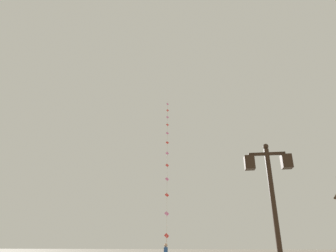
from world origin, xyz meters
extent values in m
cylinder|color=black|center=(2.57, 8.32, 2.14)|extent=(0.14, 0.14, 4.29)
sphere|color=black|center=(2.57, 8.32, 4.37)|extent=(0.16, 0.16, 0.16)
cube|color=black|center=(2.57, 8.32, 4.14)|extent=(1.04, 0.08, 0.08)
cube|color=black|center=(2.05, 8.32, 3.89)|extent=(0.28, 0.28, 0.40)
cube|color=beige|center=(2.05, 8.32, 3.89)|extent=(0.19, 0.19, 0.30)
cube|color=black|center=(3.09, 8.32, 3.89)|extent=(0.28, 0.28, 0.40)
cube|color=beige|center=(3.09, 8.32, 3.89)|extent=(0.19, 0.19, 0.30)
cylinder|color=silver|center=(-2.26, 21.27, 1.20)|extent=(0.25, 1.70, 2.06)
cylinder|color=silver|center=(-2.47, 22.81, 3.07)|extent=(0.21, 1.40, 1.70)
cylinder|color=silver|center=(-2.66, 24.19, 4.75)|extent=(0.21, 1.40, 1.70)
cylinder|color=silver|center=(-2.84, 25.58, 6.44)|extent=(0.21, 1.40, 1.70)
cylinder|color=silver|center=(-3.03, 26.97, 8.12)|extent=(0.21, 1.40, 1.70)
cylinder|color=silver|center=(-3.22, 28.36, 9.80)|extent=(0.21, 1.40, 1.70)
cylinder|color=silver|center=(-3.40, 29.74, 11.49)|extent=(0.21, 1.40, 1.70)
cylinder|color=silver|center=(-3.59, 31.13, 13.17)|extent=(0.21, 1.40, 1.70)
cylinder|color=silver|center=(-3.78, 32.52, 14.86)|extent=(0.21, 1.40, 1.70)
cylinder|color=silver|center=(-3.97, 33.90, 16.54)|extent=(0.21, 1.40, 1.70)
cylinder|color=silver|center=(-4.15, 35.29, 18.22)|extent=(0.21, 1.40, 1.70)
cylinder|color=silver|center=(-4.34, 36.68, 19.91)|extent=(0.21, 1.40, 1.70)
cube|color=red|center=(-2.37, 22.11, 2.23)|extent=(0.37, 0.03, 0.37)
cylinder|color=red|center=(-2.37, 22.11, 1.94)|extent=(0.02, 0.03, 0.28)
cube|color=pink|center=(-2.56, 23.50, 3.91)|extent=(0.37, 0.08, 0.37)
cylinder|color=pink|center=(-2.56, 23.50, 3.66)|extent=(0.02, 0.04, 0.21)
cube|color=red|center=(-2.75, 24.89, 5.59)|extent=(0.36, 0.10, 0.37)
cylinder|color=red|center=(-2.75, 24.89, 5.35)|extent=(0.03, 0.04, 0.20)
cube|color=pink|center=(-2.94, 26.28, 7.28)|extent=(0.36, 0.11, 0.37)
cylinder|color=pink|center=(-2.94, 26.28, 6.98)|extent=(0.03, 0.06, 0.29)
cube|color=red|center=(-3.12, 27.66, 8.96)|extent=(0.37, 0.02, 0.37)
cylinder|color=red|center=(-3.12, 27.66, 8.69)|extent=(0.02, 0.03, 0.25)
cube|color=pink|center=(-3.31, 29.05, 10.65)|extent=(0.37, 0.03, 0.37)
cylinder|color=pink|center=(-3.31, 29.05, 10.35)|extent=(0.02, 0.04, 0.29)
cube|color=red|center=(-3.50, 30.44, 12.33)|extent=(0.37, 0.04, 0.37)
cylinder|color=red|center=(-3.50, 30.44, 12.09)|extent=(0.02, 0.03, 0.18)
cube|color=pink|center=(-3.68, 31.82, 14.01)|extent=(0.37, 0.06, 0.37)
cylinder|color=pink|center=(-3.68, 31.82, 13.76)|extent=(0.02, 0.03, 0.22)
cube|color=red|center=(-3.87, 33.21, 15.70)|extent=(0.37, 0.06, 0.37)
cylinder|color=red|center=(-3.87, 33.21, 15.43)|extent=(0.02, 0.05, 0.24)
cube|color=pink|center=(-4.06, 34.60, 17.38)|extent=(0.37, 0.08, 0.37)
cylinder|color=pink|center=(-4.06, 34.60, 17.09)|extent=(0.02, 0.05, 0.29)
cube|color=red|center=(-4.25, 35.98, 19.07)|extent=(0.37, 0.05, 0.37)
cylinder|color=red|center=(-4.25, 35.98, 18.81)|extent=(0.02, 0.02, 0.21)
cube|color=pink|center=(-4.43, 37.37, 20.75)|extent=(0.35, 0.14, 0.37)
cylinder|color=pink|center=(-4.43, 37.37, 20.46)|extent=(0.03, 0.05, 0.29)
sphere|color=tan|center=(-1.97, 18.95, 1.60)|extent=(0.22, 0.22, 0.22)
cylinder|color=#264C8C|center=(-2.00, 19.17, 1.35)|extent=(0.14, 0.40, 0.50)
camera|label=1|loc=(0.80, -0.09, 1.70)|focal=30.62mm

